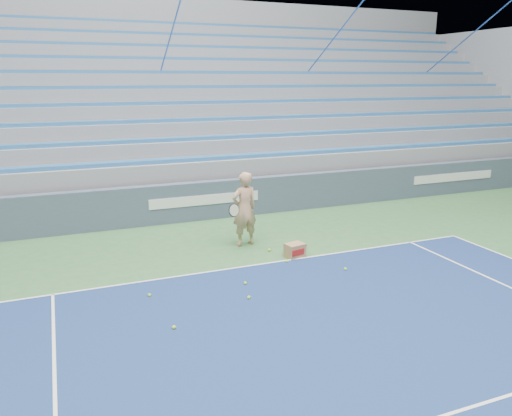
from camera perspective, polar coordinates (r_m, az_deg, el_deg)
The scene contains 11 objects.
sponsor_barrier at distance 14.36m, azimuth -5.96°, elevation 0.87°, with size 30.00×0.32×1.10m.
bleachers at distance 19.58m, azimuth -10.86°, elevation 9.71°, with size 31.00×9.15×7.30m.
tennis_player at distance 11.94m, azimuth -1.35°, elevation -0.13°, with size 0.97×0.89×1.81m.
ball_box at distance 11.38m, azimuth 4.47°, elevation -4.84°, with size 0.48×0.40×0.32m.
tennis_ball_0 at distance 11.75m, azimuth 1.53°, elevation -4.81°, with size 0.07×0.07×0.07m, color #B7EC30.
tennis_ball_1 at distance 9.92m, azimuth -1.24°, elevation -8.58°, with size 0.07×0.07×0.07m, color #B7EC30.
tennis_ball_2 at distance 9.61m, azimuth -12.08°, elevation -9.72°, with size 0.07×0.07×0.07m, color #B7EC30.
tennis_ball_3 at distance 9.31m, azimuth -0.80°, elevation -10.19°, with size 0.07×0.07×0.07m, color #B7EC30.
tennis_ball_4 at distance 8.40m, azimuth -9.35°, elevation -13.32°, with size 0.07×0.07×0.07m, color #B7EC30.
tennis_ball_5 at distance 10.78m, azimuth 10.17°, elevation -6.87°, with size 0.07×0.07×0.07m, color #B7EC30.
tennis_ball_6 at distance 11.06m, azimuth 3.58°, elevation -6.10°, with size 0.07×0.07×0.07m, color #B7EC30.
Camera 1 is at (-3.81, 2.46, 3.94)m, focal length 35.00 mm.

